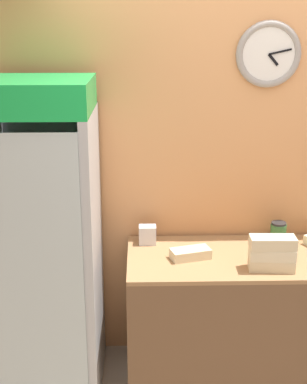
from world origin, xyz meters
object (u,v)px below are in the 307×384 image
Objects in this scene: sandwich_stack_middle at (272,253)px; condiment_jar at (278,232)px; sandwich_stack_top at (273,242)px; sandwich_stack_bottom at (271,264)px; sandwich_flat_right at (190,254)px; beverage_cooler at (45,227)px; napkin_dispenser at (147,235)px.

sandwich_stack_middle is 0.43m from condiment_jar.
sandwich_stack_bottom is at bearing 0.00° from sandwich_stack_top.
sandwich_stack_top reaches higher than condiment_jar.
sandwich_stack_top reaches higher than sandwich_flat_right.
sandwich_stack_top is (0.00, 0.00, 0.07)m from sandwich_stack_middle.
sandwich_stack_bottom is 1.04× the size of sandwich_flat_right.
sandwich_stack_top is (0.00, 0.00, 0.14)m from sandwich_stack_bottom.
sandwich_stack_top is 0.50m from sandwich_flat_right.
sandwich_flat_right is 1.94× the size of condiment_jar.
sandwich_stack_middle is 1.02× the size of sandwich_stack_top.
beverage_cooler is 1.35m from sandwich_stack_bottom.
sandwich_stack_bottom is 2.02× the size of condiment_jar.
sandwich_stack_top is at bearing 0.00° from sandwich_stack_bottom.
beverage_cooler is 16.16× the size of napkin_dispenser.
sandwich_stack_bottom is (1.33, -0.21, -0.16)m from beverage_cooler.
sandwich_flat_right is 2.15× the size of napkin_dispenser.
condiment_jar is 1.11× the size of napkin_dispenser.
beverage_cooler reaches higher than sandwich_stack_bottom.
beverage_cooler is 0.89m from sandwich_flat_right.
beverage_cooler reaches higher than sandwich_stack_top.
sandwich_stack_middle is at bearing -19.96° from sandwich_flat_right.
sandwich_stack_middle reaches higher than napkin_dispenser.
napkin_dispenser is at bearing 137.39° from sandwich_flat_right.
sandwich_stack_top is (1.33, -0.21, -0.02)m from beverage_cooler.
sandwich_stack_top reaches higher than napkin_dispenser.
beverage_cooler is at bearing 170.82° from sandwich_stack_middle.
beverage_cooler is at bearing -163.23° from napkin_dispenser.
sandwich_stack_middle is (1.33, -0.21, -0.09)m from beverage_cooler.
beverage_cooler reaches higher than napkin_dispenser.
sandwich_stack_middle is 2.00× the size of condiment_jar.
sandwich_stack_top is 2.19× the size of napkin_dispenser.
condiment_jar reaches higher than napkin_dispenser.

